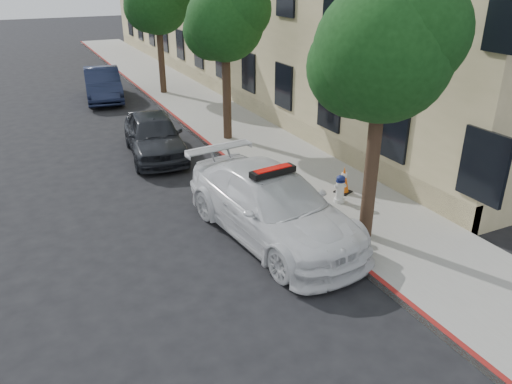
{
  "coord_description": "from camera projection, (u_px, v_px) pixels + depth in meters",
  "views": [
    {
      "loc": [
        -3.79,
        -9.93,
        5.78
      ],
      "look_at": [
        0.88,
        -0.43,
        1.0
      ],
      "focal_mm": 35.0,
      "sensor_mm": 36.0,
      "label": 1
    }
  ],
  "objects": [
    {
      "name": "ground",
      "position": [
        216.0,
        230.0,
        12.02
      ],
      "size": [
        120.0,
        120.0,
        0.0
      ],
      "primitive_type": "plane",
      "color": "black",
      "rests_on": "ground"
    },
    {
      "name": "sidewalk",
      "position": [
        206.0,
        111.0,
        21.62
      ],
      "size": [
        3.2,
        50.0,
        0.15
      ],
      "primitive_type": "cube",
      "color": "gray",
      "rests_on": "ground"
    },
    {
      "name": "curb_strip",
      "position": [
        172.0,
        115.0,
        21.0
      ],
      "size": [
        0.12,
        50.0,
        0.15
      ],
      "primitive_type": "cube",
      "color": "maroon",
      "rests_on": "ground"
    },
    {
      "name": "tree_near",
      "position": [
        385.0,
        51.0,
        9.79
      ],
      "size": [
        2.92,
        2.82,
        5.62
      ],
      "color": "black",
      "rests_on": "sidewalk"
    },
    {
      "name": "tree_mid",
      "position": [
        226.0,
        21.0,
        16.38
      ],
      "size": [
        2.77,
        2.64,
        5.43
      ],
      "color": "black",
      "rests_on": "sidewalk"
    },
    {
      "name": "tree_far",
      "position": [
        158.0,
        0.0,
        22.83
      ],
      "size": [
        3.1,
        3.0,
        5.81
      ],
      "color": "black",
      "rests_on": "sidewalk"
    },
    {
      "name": "police_car",
      "position": [
        272.0,
        205.0,
        11.46
      ],
      "size": [
        2.78,
        5.58,
        1.71
      ],
      "rotation": [
        0.0,
        0.0,
        0.12
      ],
      "color": "white",
      "rests_on": "ground"
    },
    {
      "name": "parked_car_mid",
      "position": [
        154.0,
        135.0,
        16.46
      ],
      "size": [
        2.18,
        4.4,
        1.44
      ],
      "primitive_type": "imported",
      "rotation": [
        0.0,
        0.0,
        -0.11
      ],
      "color": "black",
      "rests_on": "ground"
    },
    {
      "name": "parked_car_far",
      "position": [
        103.0,
        84.0,
        23.49
      ],
      "size": [
        2.12,
        4.65,
        1.48
      ],
      "primitive_type": "imported",
      "rotation": [
        0.0,
        0.0,
        -0.13
      ],
      "color": "#151B35",
      "rests_on": "ground"
    },
    {
      "name": "fire_hydrant",
      "position": [
        340.0,
        189.0,
        12.97
      ],
      "size": [
        0.32,
        0.29,
        0.74
      ],
      "rotation": [
        0.0,
        0.0,
        -0.28
      ],
      "color": "silver",
      "rests_on": "sidewalk"
    },
    {
      "name": "traffic_cone",
      "position": [
        344.0,
        180.0,
        13.51
      ],
      "size": [
        0.51,
        0.51,
        0.75
      ],
      "rotation": [
        0.0,
        0.0,
        0.39
      ],
      "color": "black",
      "rests_on": "sidewalk"
    }
  ]
}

